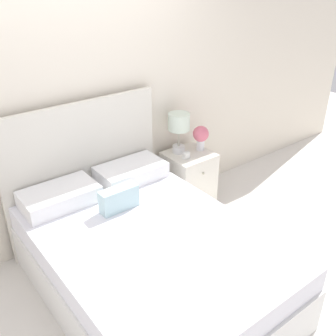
% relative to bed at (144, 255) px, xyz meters
% --- Properties ---
extents(ground_plane, '(12.00, 12.00, 0.00)m').
position_rel_bed_xyz_m(ground_plane, '(0.00, 0.94, -0.31)').
color(ground_plane, silver).
extents(wall_back, '(8.00, 0.06, 2.60)m').
position_rel_bed_xyz_m(wall_back, '(0.00, 1.01, 0.99)').
color(wall_back, silver).
rests_on(wall_back, ground_plane).
extents(bed, '(1.46, 2.04, 1.30)m').
position_rel_bed_xyz_m(bed, '(0.00, 0.00, 0.00)').
color(bed, white).
rests_on(bed, ground_plane).
extents(nightstand, '(0.45, 0.45, 0.60)m').
position_rel_bed_xyz_m(nightstand, '(1.05, 0.71, -0.01)').
color(nightstand, silver).
rests_on(nightstand, ground_plane).
extents(table_lamp, '(0.22, 0.22, 0.41)m').
position_rel_bed_xyz_m(table_lamp, '(0.99, 0.80, 0.58)').
color(table_lamp, white).
rests_on(table_lamp, nightstand).
extents(flower_vase, '(0.16, 0.16, 0.26)m').
position_rel_bed_xyz_m(flower_vase, '(1.21, 0.71, 0.45)').
color(flower_vase, white).
rests_on(flower_vase, nightstand).
extents(alarm_clock, '(0.07, 0.05, 0.06)m').
position_rel_bed_xyz_m(alarm_clock, '(0.96, 0.65, 0.32)').
color(alarm_clock, white).
rests_on(alarm_clock, nightstand).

